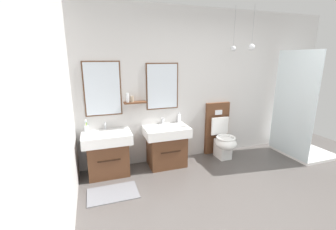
{
  "coord_description": "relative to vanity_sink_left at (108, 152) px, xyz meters",
  "views": [
    {
      "loc": [
        -2.05,
        -1.65,
        1.82
      ],
      "look_at": [
        -0.94,
        1.59,
        0.94
      ],
      "focal_mm": 24.11,
      "sensor_mm": 36.0,
      "label": 1
    }
  ],
  "objects": [
    {
      "name": "wall_left",
      "position": [
        -0.52,
        -1.79,
        0.95
      ],
      "size": [
        0.12,
        4.24,
        2.65
      ],
      "primitive_type": "cube",
      "color": "#B7B5B2",
      "rests_on": "ground"
    },
    {
      "name": "vanity_sink_right",
      "position": [
        0.98,
        0.0,
        0.0
      ],
      "size": [
        0.75,
        0.51,
        0.69
      ],
      "color": "#56331E",
      "rests_on": "ground"
    },
    {
      "name": "shower_tray",
      "position": [
        3.5,
        -0.41,
        0.06
      ],
      "size": [
        0.87,
        0.89,
        1.95
      ],
      "color": "white",
      "rests_on": "ground"
    },
    {
      "name": "ground_plane",
      "position": [
        1.88,
        -1.79,
        -0.42
      ],
      "size": [
        6.11,
        5.44,
        0.1
      ],
      "primitive_type": "cube",
      "color": "#4C4744",
      "rests_on": "ground"
    },
    {
      "name": "toilet",
      "position": [
        2.07,
        0.01,
        0.01
      ],
      "size": [
        0.48,
        0.62,
        1.0
      ],
      "color": "#56331E",
      "rests_on": "ground"
    },
    {
      "name": "toothbrush_cup",
      "position": [
        -0.29,
        0.17,
        0.38
      ],
      "size": [
        0.07,
        0.07,
        0.2
      ],
      "color": "silver",
      "rests_on": "vanity_sink_left"
    },
    {
      "name": "tap_on_left_sink",
      "position": [
        0.0,
        0.19,
        0.39
      ],
      "size": [
        0.03,
        0.13,
        0.11
      ],
      "color": "silver",
      "rests_on": "vanity_sink_left"
    },
    {
      "name": "bath_mat",
      "position": [
        0.0,
        -0.6,
        -0.36
      ],
      "size": [
        0.68,
        0.44,
        0.01
      ],
      "primitive_type": "cube",
      "color": "slate",
      "rests_on": "ground"
    },
    {
      "name": "wall_back",
      "position": [
        1.86,
        0.27,
        0.96
      ],
      "size": [
        4.91,
        0.61,
        2.65
      ],
      "color": "#B7B5B2",
      "rests_on": "ground"
    },
    {
      "name": "tap_on_right_sink",
      "position": [
        0.98,
        0.19,
        0.39
      ],
      "size": [
        0.03,
        0.13,
        0.11
      ],
      "color": "silver",
      "rests_on": "vanity_sink_right"
    },
    {
      "name": "soap_dispenser",
      "position": [
        1.28,
        0.18,
        0.4
      ],
      "size": [
        0.06,
        0.06,
        0.18
      ],
      "color": "white",
      "rests_on": "vanity_sink_right"
    },
    {
      "name": "vanity_sink_left",
      "position": [
        0.0,
        0.0,
        0.0
      ],
      "size": [
        0.75,
        0.51,
        0.69
      ],
      "color": "#56331E",
      "rests_on": "ground"
    }
  ]
}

